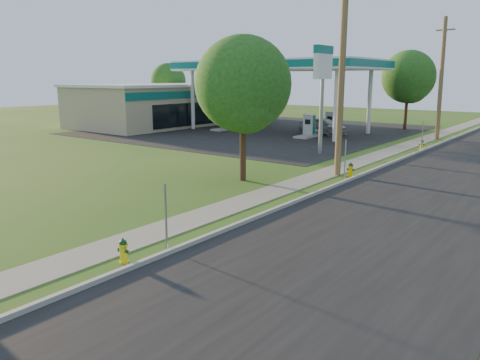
# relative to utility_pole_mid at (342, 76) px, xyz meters

# --- Properties ---
(ground_plane) EXTENTS (140.00, 140.00, 0.00)m
(ground_plane) POSITION_rel_utility_pole_mid_xyz_m (0.60, -17.00, -4.95)
(ground_plane) COLOR #225814
(ground_plane) RESTS_ON ground
(road) EXTENTS (8.00, 120.00, 0.02)m
(road) POSITION_rel_utility_pole_mid_xyz_m (5.10, -7.00, -4.94)
(road) COLOR black
(road) RESTS_ON ground
(curb) EXTENTS (0.15, 120.00, 0.15)m
(curb) POSITION_rel_utility_pole_mid_xyz_m (1.10, -7.00, -4.88)
(curb) COLOR #A3A096
(curb) RESTS_ON ground
(sidewalk) EXTENTS (1.50, 120.00, 0.03)m
(sidewalk) POSITION_rel_utility_pole_mid_xyz_m (-0.65, -7.00, -4.94)
(sidewalk) COLOR gray
(sidewalk) RESTS_ON ground
(forecourt) EXTENTS (26.00, 28.00, 0.02)m
(forecourt) POSITION_rel_utility_pole_mid_xyz_m (-15.40, 15.00, -4.94)
(forecourt) COLOR black
(forecourt) RESTS_ON ground
(utility_pole_mid) EXTENTS (1.40, 0.32, 9.80)m
(utility_pole_mid) POSITION_rel_utility_pole_mid_xyz_m (0.00, 0.00, 0.00)
(utility_pole_mid) COLOR brown
(utility_pole_mid) RESTS_ON ground
(utility_pole_far) EXTENTS (1.40, 0.32, 9.50)m
(utility_pole_far) POSITION_rel_utility_pole_mid_xyz_m (0.00, 18.00, -0.15)
(utility_pole_far) COLOR brown
(utility_pole_far) RESTS_ON ground
(sign_post_near) EXTENTS (0.05, 0.04, 2.00)m
(sign_post_near) POSITION_rel_utility_pole_mid_xyz_m (0.85, -12.80, -3.95)
(sign_post_near) COLOR gray
(sign_post_near) RESTS_ON ground
(sign_post_mid) EXTENTS (0.05, 0.04, 2.00)m
(sign_post_mid) POSITION_rel_utility_pole_mid_xyz_m (0.85, -1.00, -3.95)
(sign_post_mid) COLOR gray
(sign_post_mid) RESTS_ON ground
(sign_post_far) EXTENTS (0.05, 0.04, 2.00)m
(sign_post_far) POSITION_rel_utility_pole_mid_xyz_m (0.85, 11.20, -3.95)
(sign_post_far) COLOR gray
(sign_post_far) RESTS_ON ground
(gas_canopy) EXTENTS (18.18, 9.18, 6.40)m
(gas_canopy) POSITION_rel_utility_pole_mid_xyz_m (-13.40, 15.00, 0.94)
(gas_canopy) COLOR silver
(gas_canopy) RESTS_ON ground
(fuel_pump_nw) EXTENTS (1.20, 3.20, 1.90)m
(fuel_pump_nw) POSITION_rel_utility_pole_mid_xyz_m (-17.90, 13.00, -4.23)
(fuel_pump_nw) COLOR #A3A096
(fuel_pump_nw) RESTS_ON ground
(fuel_pump_ne) EXTENTS (1.20, 3.20, 1.90)m
(fuel_pump_ne) POSITION_rel_utility_pole_mid_xyz_m (-8.90, 13.00, -4.23)
(fuel_pump_ne) COLOR #A3A096
(fuel_pump_ne) RESTS_ON ground
(fuel_pump_sw) EXTENTS (1.20, 3.20, 1.90)m
(fuel_pump_sw) POSITION_rel_utility_pole_mid_xyz_m (-17.90, 17.00, -4.23)
(fuel_pump_sw) COLOR #A3A096
(fuel_pump_sw) RESTS_ON ground
(fuel_pump_se) EXTENTS (1.20, 3.20, 1.90)m
(fuel_pump_se) POSITION_rel_utility_pole_mid_xyz_m (-8.90, 17.00, -4.23)
(fuel_pump_se) COLOR #A3A096
(fuel_pump_se) RESTS_ON ground
(convenience_store) EXTENTS (10.40, 22.40, 4.25)m
(convenience_store) POSITION_rel_utility_pole_mid_xyz_m (-26.38, 15.00, -2.82)
(convenience_store) COLOR tan
(convenience_store) RESTS_ON ground
(price_pylon) EXTENTS (0.34, 2.04, 6.85)m
(price_pylon) POSITION_rel_utility_pole_mid_xyz_m (-3.90, 5.50, 0.48)
(price_pylon) COLOR gray
(price_pylon) RESTS_ON ground
(tree_verge) EXTENTS (4.52, 4.52, 6.85)m
(tree_verge) POSITION_rel_utility_pole_mid_xyz_m (-3.03, -3.96, -0.54)
(tree_verge) COLOR #392615
(tree_verge) RESTS_ON ground
(tree_lot) EXTENTS (4.89, 4.89, 7.42)m
(tree_lot) POSITION_rel_utility_pole_mid_xyz_m (-4.21, 23.28, -0.18)
(tree_lot) COLOR #392615
(tree_lot) RESTS_ON ground
(tree_back) EXTENTS (4.44, 4.44, 6.73)m
(tree_back) POSITION_rel_utility_pole_mid_xyz_m (-34.02, 21.31, -0.62)
(tree_back) COLOR #392615
(tree_back) RESTS_ON ground
(hydrant_near) EXTENTS (0.35, 0.32, 0.69)m
(hydrant_near) POSITION_rel_utility_pole_mid_xyz_m (0.56, -14.12, -4.61)
(hydrant_near) COLOR yellow
(hydrant_near) RESTS_ON ground
(hydrant_mid) EXTENTS (0.38, 0.34, 0.73)m
(hydrant_mid) POSITION_rel_utility_pole_mid_xyz_m (0.69, 0.05, -4.59)
(hydrant_mid) COLOR #EDB500
(hydrant_mid) RESTS_ON ground
(hydrant_far) EXTENTS (0.36, 0.32, 0.70)m
(hydrant_far) POSITION_rel_utility_pole_mid_xyz_m (0.77, 11.60, -4.61)
(hydrant_far) COLOR yellow
(hydrant_far) RESTS_ON ground
(car_silver) EXTENTS (4.78, 2.76, 1.53)m
(car_silver) POSITION_rel_utility_pole_mid_xyz_m (-8.76, 15.23, -4.19)
(car_silver) COLOR #A2A5A9
(car_silver) RESTS_ON ground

